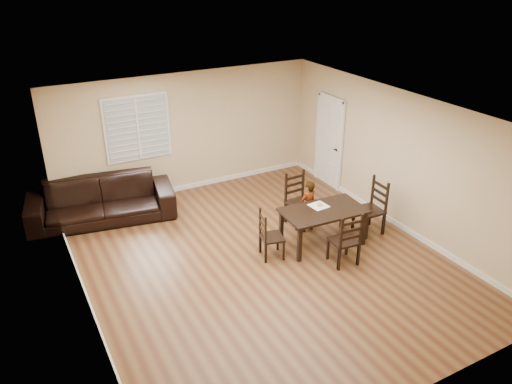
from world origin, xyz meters
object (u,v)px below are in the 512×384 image
chair_left (266,237)px  chair_far (348,243)px  sofa (102,201)px  chair_near (296,199)px  chair_right (375,208)px  dining_table (323,214)px  donut (320,204)px  child (308,206)px

chair_left → chair_far: bearing=-116.3°
chair_far → chair_left: size_ratio=1.10×
chair_far → sofa: (-3.33, 3.75, -0.04)m
chair_near → chair_right: bearing=-46.5°
dining_table → donut: size_ratio=13.85×
chair_near → chair_far: chair_near is taller
child → sofa: bearing=-45.8°
chair_right → donut: size_ratio=9.62×
chair_far → donut: chair_far is taller
dining_table → child: 0.56m
donut → sofa: size_ratio=0.04×
dining_table → chair_near: 1.00m
child → sofa: 4.17m
chair_left → sofa: bearing=51.3°
child → donut: child is taller
dining_table → chair_far: size_ratio=1.56×
dining_table → chair_right: bearing=0.1°
dining_table → chair_near: bearing=90.9°
sofa → donut: bearing=-29.1°
chair_near → chair_right: (1.13, -1.06, 0.01)m
chair_left → donut: chair_left is taller
chair_far → child: child is taller
dining_table → donut: bearing=83.7°
chair_far → chair_right: bearing=-143.8°
chair_right → sofa: 5.47m
sofa → chair_right: bearing=-23.5°
donut → chair_far: bearing=-94.9°
chair_far → child: bearing=-88.6°
chair_far → chair_right: (1.24, 0.74, 0.04)m
chair_far → donut: bearing=-89.8°
dining_table → chair_far: 0.84m
chair_left → chair_near: bearing=-40.1°
dining_table → donut: (0.03, 0.17, 0.12)m
donut → chair_right: bearing=-11.9°
chair_near → chair_left: size_ratio=1.17×
sofa → dining_table: bearing=-31.1°
chair_near → donut: chair_near is taller
sofa → chair_left: bearing=-42.0°
dining_table → chair_far: bearing=-90.2°
chair_far → chair_near: bearing=-88.1°
dining_table → chair_far: (-0.06, -0.82, -0.17)m
chair_far → sofa: size_ratio=0.35×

